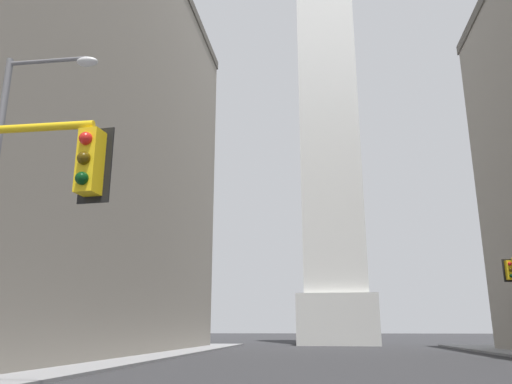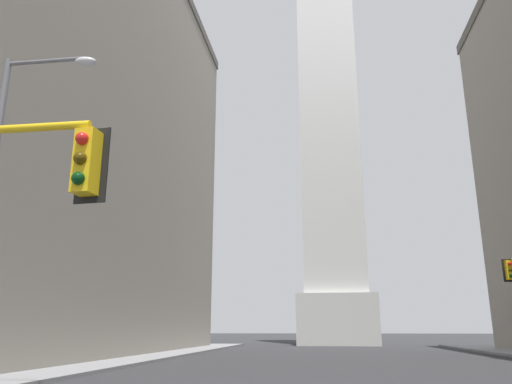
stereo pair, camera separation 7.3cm
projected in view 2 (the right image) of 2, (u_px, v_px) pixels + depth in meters
sidewalk_left at (56, 368)px, 21.03m from camera, size 5.00×68.36×0.15m
obelisk at (327, 79)px, 62.67m from camera, size 8.52×8.52×66.57m
street_lamp at (4, 179)px, 13.91m from camera, size 2.88×0.36×9.49m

